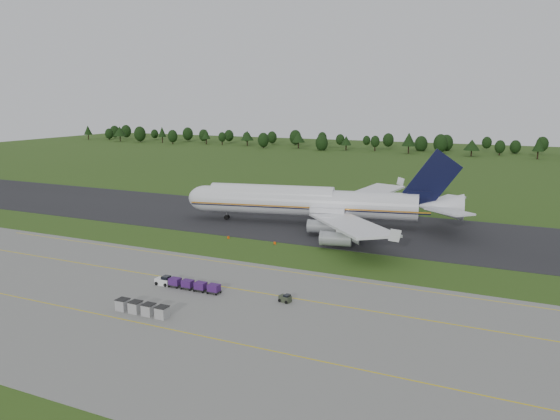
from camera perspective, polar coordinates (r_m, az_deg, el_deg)
The scene contains 10 objects.
ground at distance 113.18m, azimuth -1.82°, elevation -4.37°, with size 600.00×600.00×0.00m, color #2C4A16.
apron at distance 85.74m, azimuth -12.19°, elevation -9.96°, with size 300.00×52.00×0.06m, color slate.
taxiway at distance 137.97m, azimuth 3.38°, elevation -1.44°, with size 300.00×40.00×0.08m, color black.
apron_markings at distance 91.03m, azimuth -9.52°, elevation -8.54°, with size 300.00×30.20×0.01m.
tree_line at distance 320.31m, azimuth 17.44°, elevation 6.63°, with size 525.69×22.01×11.97m.
aircraft at distance 136.78m, azimuth 3.43°, elevation 0.83°, with size 70.13×66.76×19.63m.
baggage_train at distance 92.76m, azimuth -9.77°, elevation -7.63°, with size 12.36×1.58×1.52m.
utility_cart at distance 85.91m, azimuth 0.53°, elevation -9.27°, with size 2.01×1.45×1.00m.
uld_row at distance 83.85m, azimuth -14.21°, elevation -9.92°, with size 8.93×1.73×1.71m.
edge_markers at distance 121.06m, azimuth -3.04°, elevation -3.18°, with size 12.10×0.30×0.60m.
Camera 1 is at (48.79, -97.23, 31.22)m, focal length 35.00 mm.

